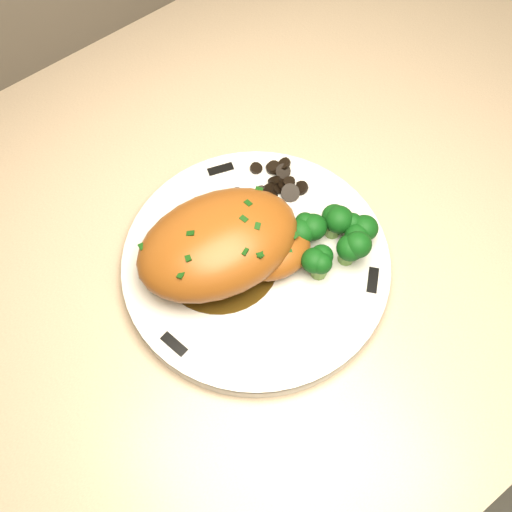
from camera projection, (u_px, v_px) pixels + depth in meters
counter at (141, 432)px, 1.05m from camera, size 2.23×0.74×1.09m
plate at (256, 265)px, 0.65m from camera, size 0.30×0.30×0.02m
rim_accent_0 at (221, 169)px, 0.69m from camera, size 0.03×0.02×0.00m
rim_accent_1 at (174, 344)px, 0.60m from camera, size 0.02×0.03×0.00m
rim_accent_2 at (373, 280)px, 0.63m from camera, size 0.03×0.03×0.00m
gravy_pool at (220, 259)px, 0.64m from camera, size 0.12×0.12×0.00m
chicken_breast at (225, 245)px, 0.61m from camera, size 0.18×0.14×0.06m
mushroom_pile at (261, 191)px, 0.67m from camera, size 0.08×0.06×0.02m
broccoli_florets at (325, 240)px, 0.63m from camera, size 0.09×0.07×0.04m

